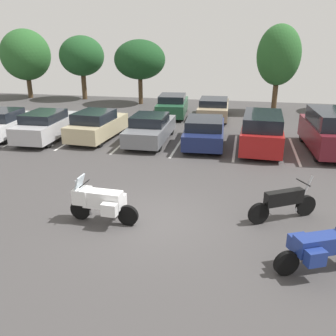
{
  "coord_description": "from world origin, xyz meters",
  "views": [
    {
      "loc": [
        2.46,
        -9.5,
        5.21
      ],
      "look_at": [
        0.12,
        1.74,
        1.05
      ],
      "focal_mm": 39.25,
      "sensor_mm": 36.0,
      "label": 1
    }
  ],
  "objects": [
    {
      "name": "ground",
      "position": [
        0.0,
        0.0,
        -0.05
      ],
      "size": [
        44.0,
        44.0,
        0.1
      ],
      "primitive_type": "cube",
      "color": "#423F3F"
    },
    {
      "name": "motorcycle_touring",
      "position": [
        -1.46,
        -0.39,
        0.66
      ],
      "size": [
        2.12,
        0.96,
        1.4
      ],
      "color": "black",
      "rests_on": "ground"
    },
    {
      "name": "motorcycle_second",
      "position": [
        4.5,
        -1.56,
        0.63
      ],
      "size": [
        2.12,
        1.32,
        1.33
      ],
      "color": "black",
      "rests_on": "ground"
    },
    {
      "name": "motorcycle_third",
      "position": [
        3.81,
        0.85,
        0.56
      ],
      "size": [
        2.04,
        1.28,
        1.3
      ],
      "color": "black",
      "rests_on": "ground"
    },
    {
      "name": "parking_stripes",
      "position": [
        -2.07,
        8.19,
        0.0
      ],
      "size": [
        25.49,
        4.67,
        0.01
      ],
      "color": "silver",
      "rests_on": "ground"
    },
    {
      "name": "car_white",
      "position": [
        -10.3,
        7.85,
        0.7
      ],
      "size": [
        2.22,
        4.68,
        1.46
      ],
      "color": "white",
      "rests_on": "ground"
    },
    {
      "name": "car_silver",
      "position": [
        -7.67,
        7.82,
        0.74
      ],
      "size": [
        1.92,
        4.8,
        1.49
      ],
      "color": "#B7B7BC",
      "rests_on": "ground"
    },
    {
      "name": "car_champagne",
      "position": [
        -5.08,
        8.3,
        0.74
      ],
      "size": [
        2.07,
        4.37,
        1.52
      ],
      "color": "#C1B289",
      "rests_on": "ground"
    },
    {
      "name": "car_grey",
      "position": [
        -2.19,
        8.39,
        0.69
      ],
      "size": [
        1.85,
        4.71,
        1.43
      ],
      "color": "slate",
      "rests_on": "ground"
    },
    {
      "name": "car_navy",
      "position": [
        0.61,
        8.31,
        0.7
      ],
      "size": [
        2.12,
        4.6,
        1.41
      ],
      "color": "navy",
      "rests_on": "ground"
    },
    {
      "name": "car_red",
      "position": [
        3.38,
        8.19,
        0.89
      ],
      "size": [
        2.05,
        4.89,
        1.78
      ],
      "color": "maroon",
      "rests_on": "ground"
    },
    {
      "name": "car_maroon",
      "position": [
        6.42,
        8.36,
        0.99
      ],
      "size": [
        2.08,
        4.87,
        1.98
      ],
      "color": "maroon",
      "rests_on": "ground"
    },
    {
      "name": "car_far_green",
      "position": [
        -2.31,
        14.94,
        0.72
      ],
      "size": [
        2.19,
        4.59,
        1.46
      ],
      "color": "#235638",
      "rests_on": "ground"
    },
    {
      "name": "car_far_tan",
      "position": [
        0.51,
        14.68,
        0.68
      ],
      "size": [
        2.05,
        4.76,
        1.38
      ],
      "color": "tan",
      "rests_on": "ground"
    },
    {
      "name": "tree_left",
      "position": [
        -5.71,
        19.03,
        3.42
      ],
      "size": [
        3.96,
        3.96,
        4.93
      ],
      "color": "#4C3823",
      "rests_on": "ground"
    },
    {
      "name": "tree_center_right",
      "position": [
        -16.08,
        20.01,
        3.62
      ],
      "size": [
        4.14,
        4.14,
        5.75
      ],
      "color": "#4C3823",
      "rests_on": "ground"
    },
    {
      "name": "tree_right",
      "position": [
        4.53,
        17.55,
        3.91
      ],
      "size": [
        2.95,
        2.95,
        5.95
      ],
      "color": "#4C3823",
      "rests_on": "ground"
    },
    {
      "name": "tree_far_right",
      "position": [
        -11.07,
        20.26,
        3.57
      ],
      "size": [
        3.69,
        3.69,
        5.22
      ],
      "color": "#4C3823",
      "rests_on": "ground"
    }
  ]
}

